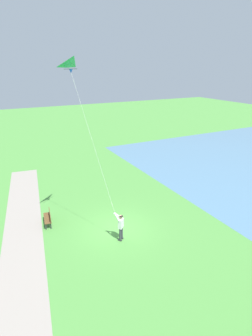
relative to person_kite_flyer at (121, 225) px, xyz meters
name	(u,v)px	position (x,y,z in m)	size (l,w,h in m)	color
ground_plane	(117,229)	(-0.28, -1.15, -1.05)	(120.00, 120.00, 0.00)	#4C8E3D
walkway_path	(22,281)	(5.93, 0.85, -1.04)	(2.40, 32.00, 0.02)	gray
person_kite_flyer	(121,225)	(0.00, 0.00, 0.00)	(0.58, 0.61, 1.83)	#232328
flying_kite	(74,66)	(1.67, -1.95, 9.03)	(2.12, 2.34, 8.78)	green
park_bench_near_walkway	(48,217)	(3.56, -3.86, -0.54)	(0.65, 1.55, 0.88)	brown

